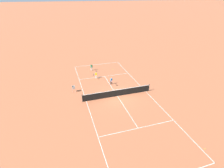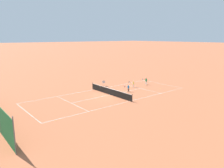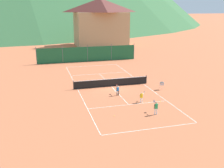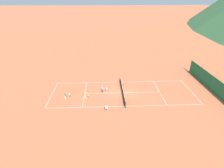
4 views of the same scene
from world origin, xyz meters
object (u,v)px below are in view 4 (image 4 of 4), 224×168
object	(u,v)px
tennis_ball_alley_left	(148,81)
tennis_ball_far_corner	(82,104)
player_near_baseline	(86,95)
player_near_service	(65,95)
tennis_net	(122,90)
player_far_service	(103,89)
tennis_ball_service_box	(174,80)
ball_hopper	(107,108)
tennis_ball_mid_court	(73,88)

from	to	relation	value
tennis_ball_alley_left	tennis_ball_far_corner	bearing A→B (deg)	-56.87
player_near_baseline	player_near_service	bearing A→B (deg)	-88.81
tennis_net	tennis_ball_alley_left	xyz separation A→B (m)	(-4.35, 5.37, -0.47)
player_near_service	player_far_service	size ratio (longest dim) A/B	1.10
tennis_ball_service_box	player_far_service	bearing A→B (deg)	-73.20
player_near_service	tennis_ball_far_corner	bearing A→B (deg)	57.24
player_far_service	ball_hopper	size ratio (longest dim) A/B	1.23
tennis_net	player_near_baseline	bearing A→B (deg)	-76.40
tennis_ball_service_box	tennis_ball_alley_left	xyz separation A→B (m)	(0.06, -5.15, 0.00)
player_near_service	ball_hopper	distance (m)	7.55
tennis_ball_alley_left	player_near_baseline	bearing A→B (deg)	-63.09
tennis_net	player_near_baseline	xyz separation A→B (m)	(1.48, -6.10, 0.14)
player_near_service	ball_hopper	size ratio (longest dim) A/B	1.35
tennis_net	player_far_service	distance (m)	3.37
player_far_service	player_near_baseline	xyz separation A→B (m)	(1.69, -2.74, -0.00)
player_far_service	tennis_ball_alley_left	xyz separation A→B (m)	(-4.13, 8.73, -0.61)
tennis_ball_service_box	tennis_ball_alley_left	bearing A→B (deg)	-89.32
player_far_service	tennis_ball_mid_court	world-z (taller)	player_far_service
tennis_ball_alley_left	tennis_ball_mid_court	size ratio (longest dim) A/B	1.00
tennis_net	tennis_ball_far_corner	distance (m)	7.31
player_near_baseline	tennis_ball_alley_left	size ratio (longest dim) A/B	16.41
tennis_ball_alley_left	ball_hopper	world-z (taller)	ball_hopper
player_far_service	tennis_ball_service_box	xyz separation A→B (m)	(-4.19, 13.88, -0.61)
tennis_net	ball_hopper	bearing A→B (deg)	-27.55
player_near_service	tennis_ball_mid_court	bearing A→B (deg)	171.27
player_far_service	player_near_baseline	size ratio (longest dim) A/B	1.01
player_near_service	player_far_service	xyz separation A→B (m)	(-1.76, 5.95, -0.06)
player_near_service	tennis_ball_far_corner	xyz separation A→B (m)	(1.83, 2.85, -0.67)
tennis_net	tennis_ball_far_corner	size ratio (longest dim) A/B	139.09
tennis_ball_service_box	player_near_service	bearing A→B (deg)	-73.30
tennis_ball_mid_court	tennis_ball_alley_left	bearing A→B (deg)	98.88
tennis_ball_mid_court	ball_hopper	bearing A→B (deg)	38.72
tennis_net	player_near_service	size ratio (longest dim) A/B	7.65
player_near_baseline	tennis_net	bearing A→B (deg)	103.60
player_near_baseline	tennis_ball_service_box	bearing A→B (deg)	109.49
player_near_baseline	tennis_ball_far_corner	bearing A→B (deg)	-10.78
tennis_net	player_far_service	size ratio (longest dim) A/B	8.42
player_near_baseline	ball_hopper	size ratio (longest dim) A/B	1.22
tennis_net	ball_hopper	world-z (taller)	tennis_net
player_far_service	ball_hopper	world-z (taller)	player_far_service
player_far_service	tennis_ball_far_corner	xyz separation A→B (m)	(3.59, -3.10, -0.61)
player_far_service	tennis_ball_service_box	size ratio (longest dim) A/B	16.52
player_near_service	ball_hopper	world-z (taller)	player_near_service
tennis_net	player_near_service	distance (m)	9.44
player_near_service	tennis_ball_mid_court	distance (m)	3.79
player_near_service	ball_hopper	bearing A→B (deg)	60.05
tennis_ball_service_box	ball_hopper	distance (m)	16.48
tennis_ball_mid_court	tennis_ball_far_corner	world-z (taller)	same
player_far_service	tennis_ball_far_corner	bearing A→B (deg)	-40.82
player_near_service	tennis_ball_service_box	size ratio (longest dim) A/B	18.19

